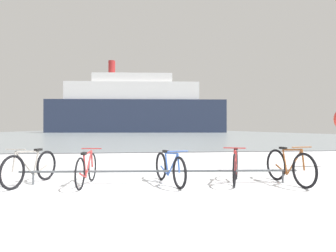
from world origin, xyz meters
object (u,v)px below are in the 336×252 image
object	(u,v)px
bicycle_0	(31,168)
bicycle_2	(169,168)
bicycle_1	(87,169)
bicycle_4	(289,167)
ferry_ship	(136,108)
bicycle_3	(235,166)

from	to	relation	value
bicycle_0	bicycle_2	distance (m)	3.03
bicycle_2	bicycle_1	bearing A→B (deg)	177.54
bicycle_0	bicycle_1	world-z (taller)	bicycle_0
bicycle_4	ferry_ship	size ratio (longest dim) A/B	0.03
bicycle_0	bicycle_3	xyz separation A→B (m)	(4.49, -0.33, 0.01)
ferry_ship	bicycle_0	bearing A→B (deg)	-91.60
bicycle_1	bicycle_4	size ratio (longest dim) A/B	0.96
bicycle_3	bicycle_4	xyz separation A→B (m)	(1.14, -0.23, 0.01)
bicycle_1	ferry_ship	distance (m)	74.26
bicycle_1	bicycle_4	distance (m)	4.43
bicycle_4	bicycle_1	bearing A→B (deg)	175.36
bicycle_1	bicycle_0	bearing A→B (deg)	170.67
bicycle_0	bicycle_3	world-z (taller)	bicycle_3
bicycle_1	bicycle_3	distance (m)	3.27
bicycle_0	bicycle_2	bearing A→B (deg)	-5.27
bicycle_4	bicycle_3	bearing A→B (deg)	168.46
bicycle_4	ferry_ship	world-z (taller)	ferry_ship
bicycle_2	bicycle_3	xyz separation A→B (m)	(1.48, -0.05, 0.03)
bicycle_1	bicycle_2	distance (m)	1.79
bicycle_0	bicycle_3	distance (m)	4.51
bicycle_1	bicycle_3	world-z (taller)	bicycle_3
bicycle_3	ferry_ship	size ratio (longest dim) A/B	0.03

